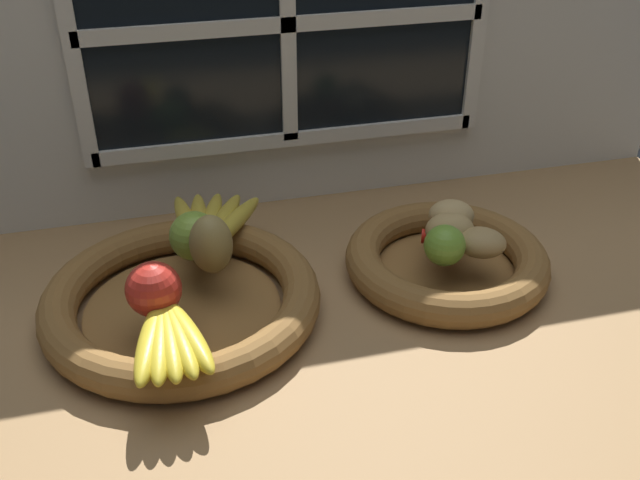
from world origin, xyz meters
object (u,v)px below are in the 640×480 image
Objects in this scene: potato_small at (481,242)px; banana_bunch_front at (169,336)px; apple_green_back at (194,236)px; potato_large at (451,231)px; apple_red_front at (154,289)px; banana_bunch_back at (210,225)px; fruit_bowl_right at (447,262)px; pear_brown at (211,244)px; potato_back at (451,215)px; lime_near at (445,245)px; chili_pepper at (459,239)px; fruit_bowl_left at (182,301)px.

banana_bunch_front is at bearing -168.07° from potato_small.
apple_green_back is 36.43cm from potato_large.
banana_bunch_back is at bearing 63.24° from apple_red_front.
apple_red_front is (-42.11, -5.34, 6.26)cm from fruit_bowl_right.
apple_green_back is 19.49cm from banana_bunch_front.
apple_red_front reaches higher than potato_large.
potato_small reaches higher than banana_bunch_front.
pear_brown is 10.56cm from banana_bunch_back.
apple_red_front is 45.21cm from potato_back.
apple_green_back reaches higher than banana_bunch_back.
pear_brown reaches higher than apple_red_front.
potato_small is (44.21, 9.34, 0.51)cm from banana_bunch_front.
potato_back is at bearing 12.49° from apple_red_front.
banana_bunch_back is at bearing 151.98° from lime_near.
chili_pepper is at bearing -9.83° from apple_green_back.
apple_red_front is at bearing -172.77° from potato_large.
fruit_bowl_left is 6.55× the size of lime_near.
potato_small is at bearing -13.47° from apple_green_back.
lime_near reaches higher than fruit_bowl_right.
pear_brown is at bearing 64.63° from banana_bunch_front.
fruit_bowl_left is at bearing 180.00° from potato_large.
chili_pepper is (1.30, -0.30, 3.82)cm from fruit_bowl_right.
chili_pepper is (43.41, 5.05, -2.45)cm from apple_red_front.
apple_green_back is at bearing 163.20° from lime_near.
banana_bunch_front is 1.62× the size of chili_pepper.
chili_pepper is at bearing -12.92° from fruit_bowl_right.
lime_near reaches higher than potato_back.
banana_bunch_back reaches higher than fruit_bowl_left.
banana_bunch_back reaches higher than chili_pepper.
fruit_bowl_left is 8.77cm from pear_brown.
potato_back is 9.55cm from lime_near.
potato_small is (3.22, -3.22, 4.78)cm from fruit_bowl_right.
chili_pepper is (42.29, 12.27, -0.45)cm from banana_bunch_front.
potato_back is (-1.21, 7.66, 0.30)cm from potato_small.
fruit_bowl_right is (38.75, -0.00, 0.01)cm from fruit_bowl_left.
apple_green_back reaches higher than lime_near.
lime_near is at bearing -123.69° from potato_large.
fruit_bowl_left is at bearing 173.83° from lime_near.
fruit_bowl_left is at bearing 180.00° from fruit_bowl_right.
apple_red_front is 0.37× the size of banana_bunch_back.
potato_back reaches higher than fruit_bowl_right.
apple_red_front reaches higher than potato_small.
potato_back is (43.00, 17.00, 0.81)cm from banana_bunch_front.
potato_large is at bearing 56.31° from lime_near.
fruit_bowl_left is at bearing -156.24° from chili_pepper.
apple_red_front is (-3.36, -5.34, 6.27)cm from fruit_bowl_left.
apple_green_back is at bearing 116.25° from pear_brown.
lime_near is (39.51, 1.44, -0.63)cm from apple_red_front.
pear_brown reaches higher than potato_small.
potato_back is (35.98, 2.19, -1.91)cm from pear_brown.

